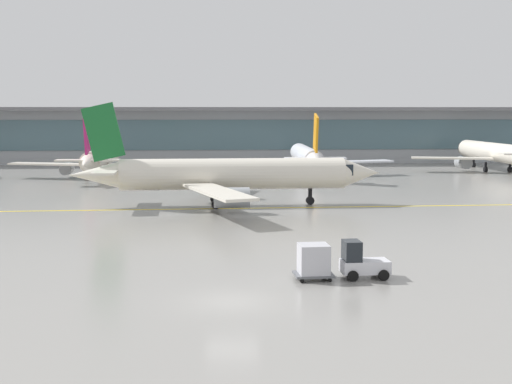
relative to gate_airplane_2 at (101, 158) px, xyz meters
name	(u,v)px	position (x,y,z in m)	size (l,w,h in m)	color
ground_plane	(232,302)	(15.53, -62.79, -2.61)	(400.00, 400.00, 0.00)	gray
taxiway_centreline_stripe	(234,208)	(16.87, -31.05, -2.61)	(110.00, 0.36, 0.01)	yellow
terminal_concourse	(213,134)	(15.53, 25.93, 2.31)	(216.50, 11.00, 9.60)	#9EA3A8
gate_airplane_2	(101,158)	(0.00, 0.00, 0.00)	(24.45, 26.19, 8.70)	silver
gate_airplane_3	(306,157)	(28.31, 1.38, 0.01)	(24.56, 26.38, 8.75)	silver
gate_airplane_4	(494,153)	(57.37, 5.73, 0.17)	(25.99, 27.93, 9.26)	silver
taxiing_regional_jet	(229,175)	(16.49, -29.05, 0.36)	(29.84, 27.80, 9.90)	silver
baggage_tug	(361,262)	(22.75, -58.57, -1.72)	(2.66, 1.72, 2.10)	silver
cargo_dolly_lead	(314,260)	(20.12, -58.69, -1.56)	(2.17, 1.69, 1.94)	#595B60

